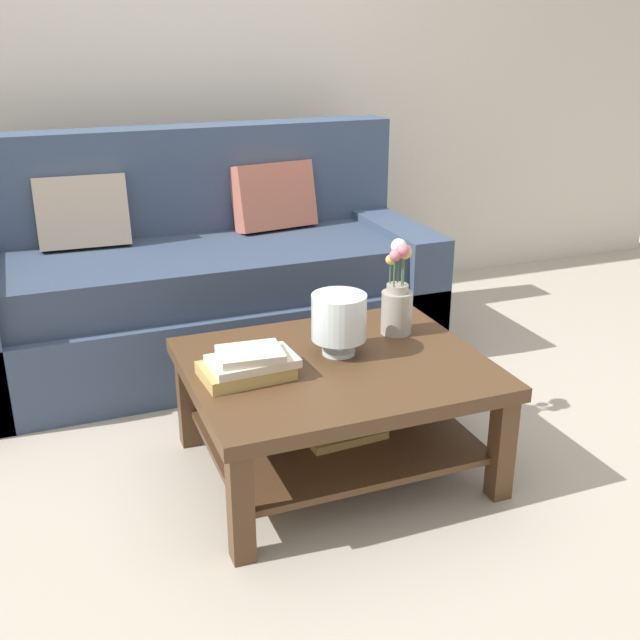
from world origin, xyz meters
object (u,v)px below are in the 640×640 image
at_px(coffee_table, 336,392).
at_px(glass_hurricane_vase, 339,318).
at_px(couch, 199,283).
at_px(book_stack_main, 249,365).
at_px(flower_pitcher, 397,298).

height_order(coffee_table, glass_hurricane_vase, glass_hurricane_vase).
height_order(couch, glass_hurricane_vase, couch).
bearing_deg(book_stack_main, couch, 85.15).
relative_size(coffee_table, glass_hurricane_vase, 4.63).
bearing_deg(couch, coffee_table, -79.79).
bearing_deg(flower_pitcher, book_stack_main, -164.81).
xyz_separation_m(coffee_table, book_stack_main, (-0.31, -0.01, 0.16)).
distance_m(coffee_table, glass_hurricane_vase, 0.26).
xyz_separation_m(coffee_table, flower_pitcher, (0.31, 0.16, 0.26)).
xyz_separation_m(book_stack_main, flower_pitcher, (0.63, 0.17, 0.09)).
bearing_deg(flower_pitcher, glass_hurricane_vase, -159.99).
relative_size(coffee_table, book_stack_main, 3.19).
bearing_deg(book_stack_main, glass_hurricane_vase, 11.20).
distance_m(coffee_table, book_stack_main, 0.35).
bearing_deg(glass_hurricane_vase, book_stack_main, -168.80).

